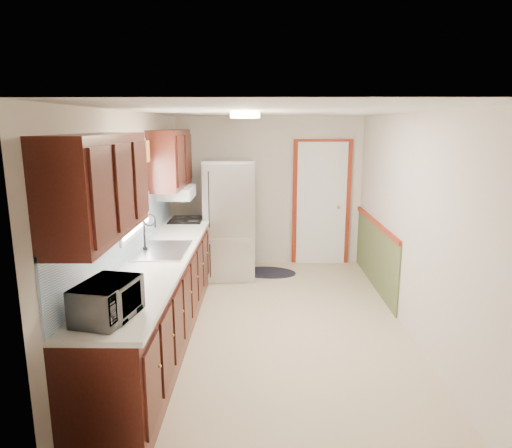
{
  "coord_description": "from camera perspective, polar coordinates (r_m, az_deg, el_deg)",
  "views": [
    {
      "loc": [
        -0.14,
        -4.9,
        2.26
      ],
      "look_at": [
        -0.19,
        0.2,
        1.15
      ],
      "focal_mm": 32.0,
      "sensor_mm": 36.0,
      "label": 1
    }
  ],
  "objects": [
    {
      "name": "room_shell",
      "position": [
        5.02,
        2.2,
        0.06
      ],
      "size": [
        3.2,
        5.2,
        2.52
      ],
      "color": "tan",
      "rests_on": "ground"
    },
    {
      "name": "kitchen_run",
      "position": [
        4.96,
        -12.23,
        -5.04
      ],
      "size": [
        0.63,
        4.0,
        2.2
      ],
      "color": "#34110C",
      "rests_on": "ground"
    },
    {
      "name": "back_wall_trim",
      "position": [
        7.33,
        9.49,
        1.32
      ],
      "size": [
        1.12,
        2.3,
        2.08
      ],
      "color": "maroon",
      "rests_on": "ground"
    },
    {
      "name": "ceiling_fixture",
      "position": [
        4.71,
        -1.38,
        13.48
      ],
      "size": [
        0.3,
        0.3,
        0.06
      ],
      "primitive_type": "cylinder",
      "color": "#FFD88C",
      "rests_on": "room_shell"
    },
    {
      "name": "microwave",
      "position": [
        3.34,
        -18.13,
        -8.62
      ],
      "size": [
        0.36,
        0.53,
        0.33
      ],
      "primitive_type": "imported",
      "rotation": [
        0.0,
        0.0,
        1.37
      ],
      "color": "white",
      "rests_on": "kitchen_run"
    },
    {
      "name": "refrigerator",
      "position": [
        6.81,
        -3.44,
        0.61
      ],
      "size": [
        0.79,
        0.77,
        1.77
      ],
      "rotation": [
        0.0,
        0.0,
        0.08
      ],
      "color": "#B7B7BC",
      "rests_on": "ground"
    },
    {
      "name": "rug",
      "position": [
        7.17,
        1.46,
        -6.06
      ],
      "size": [
        0.96,
        0.7,
        0.01
      ],
      "primitive_type": "ellipsoid",
      "rotation": [
        0.0,
        0.0,
        -0.15
      ],
      "color": "black",
      "rests_on": "ground"
    },
    {
      "name": "cooktop",
      "position": [
        6.52,
        -8.67,
        0.53
      ],
      "size": [
        0.45,
        0.55,
        0.02
      ],
      "primitive_type": "cube",
      "color": "black",
      "rests_on": "kitchen_run"
    }
  ]
}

